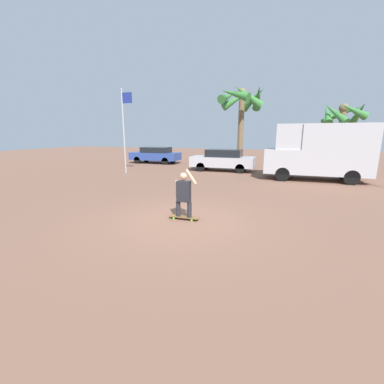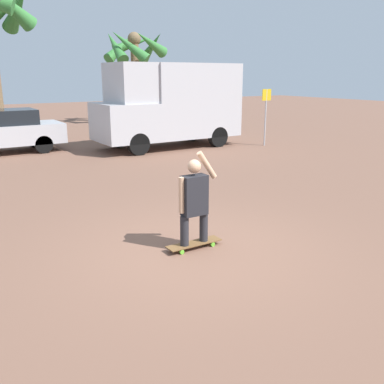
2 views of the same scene
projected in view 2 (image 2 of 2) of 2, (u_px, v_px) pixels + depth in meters
name	position (u px, v px, depth m)	size (l,w,h in m)	color
ground_plane	(196.00, 251.00, 6.97)	(80.00, 80.00, 0.00)	brown
skateboard	(194.00, 244.00, 7.05)	(0.96, 0.24, 0.09)	brown
person_skateboarder	(194.00, 198.00, 6.84)	(0.71, 0.22, 1.52)	#28282D
camper_van	(171.00, 103.00, 16.60)	(5.60, 2.23, 3.20)	black
palm_tree_near_van	(134.00, 50.00, 24.42)	(3.55, 3.72, 5.31)	brown
street_sign	(266.00, 109.00, 16.99)	(0.44, 0.06, 2.23)	#B7B7BC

